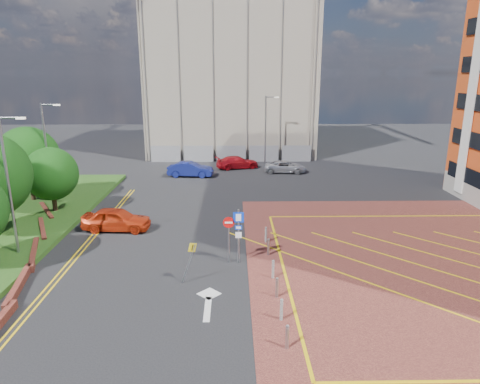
{
  "coord_description": "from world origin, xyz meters",
  "views": [
    {
      "loc": [
        0.2,
        -21.57,
        10.5
      ],
      "look_at": [
        0.62,
        2.97,
        3.66
      ],
      "focal_mm": 32.0,
      "sensor_mm": 36.0,
      "label": 1
    }
  ],
  "objects_px": {
    "tree_d": "(28,157)",
    "car_red_back": "(237,162)",
    "lamp_left_near": "(9,181)",
    "car_silver_back": "(285,167)",
    "sign_cluster": "(235,231)",
    "warning_sign": "(190,258)",
    "lamp_back": "(266,128)",
    "tree_c": "(51,174)",
    "lamp_left_far": "(47,150)",
    "car_red_left": "(117,219)",
    "car_blue_back": "(190,169)"
  },
  "relations": [
    {
      "from": "tree_d",
      "to": "car_red_left",
      "type": "height_order",
      "value": "tree_d"
    },
    {
      "from": "tree_c",
      "to": "lamp_back",
      "type": "xyz_separation_m",
      "value": [
        17.58,
        18.0,
        1.17
      ]
    },
    {
      "from": "tree_c",
      "to": "warning_sign",
      "type": "xyz_separation_m",
      "value": [
        11.49,
        -11.47,
        -1.76
      ]
    },
    {
      "from": "lamp_left_far",
      "to": "car_blue_back",
      "type": "height_order",
      "value": "lamp_left_far"
    },
    {
      "from": "car_red_left",
      "to": "car_red_back",
      "type": "bearing_deg",
      "value": -19.91
    },
    {
      "from": "car_red_back",
      "to": "car_red_left",
      "type": "bearing_deg",
      "value": 140.13
    },
    {
      "from": "tree_c",
      "to": "car_blue_back",
      "type": "xyz_separation_m",
      "value": [
        9.25,
        12.29,
        -2.42
      ]
    },
    {
      "from": "lamp_left_near",
      "to": "warning_sign",
      "type": "bearing_deg",
      "value": -18.42
    },
    {
      "from": "lamp_back",
      "to": "warning_sign",
      "type": "height_order",
      "value": "lamp_back"
    },
    {
      "from": "tree_d",
      "to": "car_red_back",
      "type": "bearing_deg",
      "value": 37.5
    },
    {
      "from": "lamp_left_far",
      "to": "lamp_left_near",
      "type": "bearing_deg",
      "value": -78.69
    },
    {
      "from": "sign_cluster",
      "to": "car_silver_back",
      "type": "bearing_deg",
      "value": 76.29
    },
    {
      "from": "tree_d",
      "to": "car_silver_back",
      "type": "xyz_separation_m",
      "value": [
        22.42,
        11.02,
        -3.24
      ]
    },
    {
      "from": "car_blue_back",
      "to": "car_red_back",
      "type": "xyz_separation_m",
      "value": [
        4.97,
        3.92,
        -0.07
      ]
    },
    {
      "from": "tree_d",
      "to": "tree_c",
      "type": "bearing_deg",
      "value": -45.0
    },
    {
      "from": "car_blue_back",
      "to": "lamp_left_near",
      "type": "bearing_deg",
      "value": 163.74
    },
    {
      "from": "lamp_left_far",
      "to": "warning_sign",
      "type": "distance_m",
      "value": 18.6
    },
    {
      "from": "tree_d",
      "to": "sign_cluster",
      "type": "distance_m",
      "value": 20.74
    },
    {
      "from": "sign_cluster",
      "to": "car_red_back",
      "type": "relative_size",
      "value": 0.66
    },
    {
      "from": "lamp_back",
      "to": "car_red_back",
      "type": "height_order",
      "value": "lamp_back"
    },
    {
      "from": "lamp_left_far",
      "to": "car_silver_back",
      "type": "relative_size",
      "value": 1.75
    },
    {
      "from": "lamp_left_near",
      "to": "car_blue_back",
      "type": "distance_m",
      "value": 22.21
    },
    {
      "from": "lamp_back",
      "to": "car_red_back",
      "type": "bearing_deg",
      "value": -152.0
    },
    {
      "from": "lamp_left_near",
      "to": "lamp_left_far",
      "type": "bearing_deg",
      "value": 101.31
    },
    {
      "from": "lamp_left_far",
      "to": "car_red_back",
      "type": "xyz_separation_m",
      "value": [
        15.14,
        14.21,
        -3.96
      ]
    },
    {
      "from": "tree_c",
      "to": "sign_cluster",
      "type": "bearing_deg",
      "value": -33.16
    },
    {
      "from": "tree_c",
      "to": "lamp_back",
      "type": "distance_m",
      "value": 25.19
    },
    {
      "from": "sign_cluster",
      "to": "car_red_left",
      "type": "relative_size",
      "value": 0.69
    },
    {
      "from": "car_red_left",
      "to": "car_red_back",
      "type": "relative_size",
      "value": 0.96
    },
    {
      "from": "tree_c",
      "to": "lamp_back",
      "type": "relative_size",
      "value": 0.61
    },
    {
      "from": "sign_cluster",
      "to": "car_silver_back",
      "type": "relative_size",
      "value": 0.7
    },
    {
      "from": "car_red_back",
      "to": "tree_c",
      "type": "bearing_deg",
      "value": 122.26
    },
    {
      "from": "car_red_left",
      "to": "car_red_back",
      "type": "height_order",
      "value": "car_red_left"
    },
    {
      "from": "lamp_left_near",
      "to": "car_silver_back",
      "type": "distance_m",
      "value": 28.93
    },
    {
      "from": "tree_c",
      "to": "car_red_back",
      "type": "bearing_deg",
      "value": 48.75
    },
    {
      "from": "sign_cluster",
      "to": "warning_sign",
      "type": "bearing_deg",
      "value": -133.16
    },
    {
      "from": "lamp_back",
      "to": "sign_cluster",
      "type": "xyz_separation_m",
      "value": [
        -3.78,
        -27.02,
        -2.41
      ]
    },
    {
      "from": "warning_sign",
      "to": "tree_c",
      "type": "bearing_deg",
      "value": 135.06
    },
    {
      "from": "tree_c",
      "to": "car_red_back",
      "type": "xyz_separation_m",
      "value": [
        14.22,
        16.21,
        -2.49
      ]
    },
    {
      "from": "sign_cluster",
      "to": "car_silver_back",
      "type": "distance_m",
      "value": 23.75
    },
    {
      "from": "lamp_left_far",
      "to": "car_red_left",
      "type": "xyz_separation_m",
      "value": [
        6.58,
        -5.58,
        -3.87
      ]
    },
    {
      "from": "tree_c",
      "to": "tree_d",
      "type": "relative_size",
      "value": 0.81
    },
    {
      "from": "tree_d",
      "to": "car_silver_back",
      "type": "distance_m",
      "value": 25.19
    },
    {
      "from": "sign_cluster",
      "to": "car_blue_back",
      "type": "relative_size",
      "value": 0.68
    },
    {
      "from": "lamp_left_far",
      "to": "warning_sign",
      "type": "xyz_separation_m",
      "value": [
        12.42,
        -13.47,
        -3.23
      ]
    },
    {
      "from": "tree_d",
      "to": "sign_cluster",
      "type": "relative_size",
      "value": 1.9
    },
    {
      "from": "lamp_left_near",
      "to": "car_silver_back",
      "type": "bearing_deg",
      "value": 50.21
    },
    {
      "from": "sign_cluster",
      "to": "warning_sign",
      "type": "xyz_separation_m",
      "value": [
        -2.3,
        -2.45,
        -0.52
      ]
    },
    {
      "from": "tree_c",
      "to": "car_red_left",
      "type": "relative_size",
      "value": 1.06
    },
    {
      "from": "lamp_left_far",
      "to": "car_red_left",
      "type": "relative_size",
      "value": 1.73
    }
  ]
}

